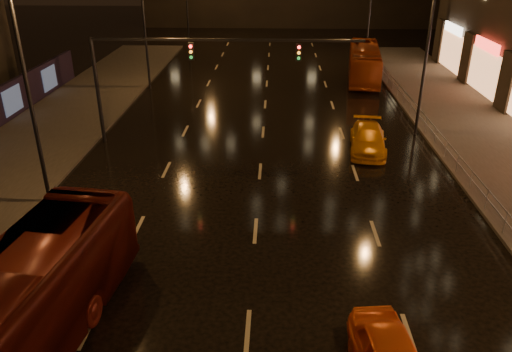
{
  "coord_description": "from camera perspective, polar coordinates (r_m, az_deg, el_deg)",
  "views": [
    {
      "loc": [
        0.73,
        -7.96,
        11.01
      ],
      "look_at": [
        0.02,
        10.09,
        2.5
      ],
      "focal_mm": 35.0,
      "sensor_mm": 36.0,
      "label": 1
    }
  ],
  "objects": [
    {
      "name": "ground",
      "position": [
        30.06,
        0.71,
        3.73
      ],
      "size": [
        140.0,
        140.0,
        0.0
      ],
      "primitive_type": "plane",
      "color": "black",
      "rests_on": "ground"
    },
    {
      "name": "bus_red",
      "position": [
        15.42,
        -27.09,
        -15.36
      ],
      "size": [
        4.25,
        12.27,
        3.35
      ],
      "primitive_type": "imported",
      "rotation": [
        0.0,
        0.0,
        -0.12
      ],
      "color": "#4F110B",
      "rests_on": "ground"
    },
    {
      "name": "traffic_signal",
      "position": [
        29.24,
        -9.45,
        12.5
      ],
      "size": [
        15.31,
        0.32,
        6.2
      ],
      "color": "black",
      "rests_on": "ground"
    },
    {
      "name": "sidewalk_left",
      "position": [
        29.15,
        -27.18,
        0.24
      ],
      "size": [
        7.0,
        70.0,
        0.15
      ],
      "primitive_type": "cube",
      "color": "#38332D",
      "rests_on": "ground"
    },
    {
      "name": "taxi_far",
      "position": [
        29.5,
        12.67,
        4.13
      ],
      "size": [
        2.54,
        5.03,
        1.4
      ],
      "primitive_type": "imported",
      "rotation": [
        0.0,
        0.0,
        -0.12
      ],
      "color": "orange",
      "rests_on": "ground"
    },
    {
      "name": "railing_right",
      "position": [
        29.43,
        20.91,
        3.4
      ],
      "size": [
        0.05,
        56.0,
        1.0
      ],
      "color": "#99999E",
      "rests_on": "sidewalk_right"
    },
    {
      "name": "bus_curb",
      "position": [
        45.57,
        12.26,
        12.57
      ],
      "size": [
        3.79,
        10.72,
        2.92
      ],
      "primitive_type": "imported",
      "rotation": [
        0.0,
        0.0,
        -0.13
      ],
      "color": "#96350F",
      "rests_on": "ground"
    }
  ]
}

